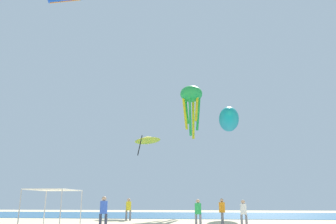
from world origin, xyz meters
name	(u,v)px	position (x,y,z in m)	size (l,w,h in m)	color
ocean_strip	(194,215)	(0.00, 27.37, 0.01)	(110.00, 22.85, 0.03)	#28608C
canopy_tent	(54,191)	(-8.21, 4.67, 2.28)	(2.81, 3.39, 2.40)	#B2B2B7
person_near_tent	(244,211)	(4.49, 5.84, 1.00)	(0.45, 0.40, 1.70)	slate
person_leftmost	(198,211)	(1.54, 5.25, 1.03)	(0.44, 0.42, 1.76)	slate
person_central	(104,209)	(-4.17, 3.22, 1.12)	(0.51, 0.45, 1.91)	#33384C
person_rightmost	(222,209)	(3.15, 8.11, 1.07)	(0.43, 0.49, 1.83)	slate
person_far_shore	(129,207)	(-4.93, 12.57, 1.12)	(0.51, 0.46, 1.92)	slate
kite_octopus_green	(191,97)	(0.13, 24.88, 15.17)	(4.13, 4.13, 6.94)	green
kite_inflatable_teal	(229,119)	(4.70, 21.35, 11.01)	(3.14, 8.01, 3.19)	teal
kite_delta_yellow	(147,139)	(-5.31, 22.68, 9.20)	(4.35, 4.33, 2.73)	yellow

